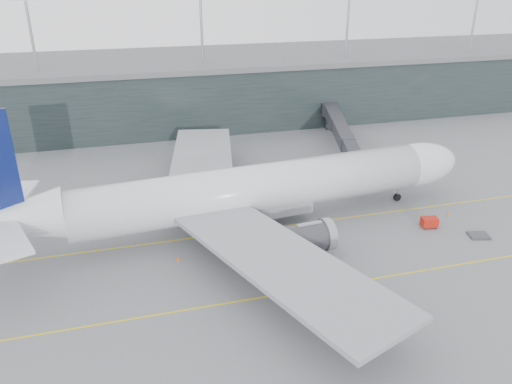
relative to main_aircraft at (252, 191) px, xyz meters
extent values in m
plane|color=slate|center=(-2.99, 2.78, -5.78)|extent=(320.00, 320.00, 0.00)
cube|color=yellow|center=(-2.99, -1.22, -5.77)|extent=(160.00, 0.25, 0.02)
cube|color=yellow|center=(-2.99, -17.22, -5.77)|extent=(160.00, 0.25, 0.02)
cube|color=yellow|center=(2.01, 22.78, -5.77)|extent=(0.25, 60.00, 0.02)
cube|color=#1C2726|center=(-2.99, 60.78, 1.22)|extent=(240.00, 35.00, 14.00)
cube|color=#595B5E|center=(-2.99, 60.78, 8.82)|extent=(240.00, 36.00, 1.20)
cylinder|color=#9E9EA3|center=(-32.99, 50.78, 16.22)|extent=(0.60, 0.60, 14.00)
cylinder|color=#9E9EA3|center=(2.01, 50.78, 16.22)|extent=(0.60, 0.60, 14.00)
cylinder|color=#9E9EA3|center=(37.01, 50.78, 16.22)|extent=(0.60, 0.60, 14.00)
cylinder|color=#9E9EA3|center=(72.01, 50.78, 16.22)|extent=(0.60, 0.60, 14.00)
cylinder|color=silver|center=(0.52, 0.05, 0.19)|extent=(52.23, 11.58, 6.98)
ellipsoid|color=silver|center=(28.00, 2.51, 0.19)|extent=(15.23, 8.27, 6.98)
cone|color=silver|center=(-31.45, -2.82, 0.97)|extent=(12.94, 7.78, 6.70)
cube|color=gray|center=(-0.60, -0.05, -2.52)|extent=(18.45, 7.22, 2.25)
cube|color=black|center=(32.27, 2.89, 1.31)|extent=(2.77, 3.59, 0.90)
cube|color=gray|center=(-1.29, -17.64, -0.94)|extent=(21.23, 34.12, 0.62)
cylinder|color=#3B3A3F|center=(3.72, -10.41, -2.86)|extent=(8.21, 4.63, 3.94)
cube|color=gray|center=(-4.41, 17.13, -0.94)|extent=(16.12, 33.99, 0.62)
cylinder|color=#3B3A3F|center=(1.81, 10.91, -2.86)|extent=(8.21, 4.63, 3.94)
cube|color=silver|center=(-33.13, 3.25, 1.54)|extent=(7.84, 11.05, 0.39)
cylinder|color=black|center=(25.20, 2.26, -5.16)|extent=(1.27, 0.56, 1.24)
cylinder|color=#9E9EA3|center=(25.20, 2.26, -4.32)|extent=(0.34, 0.34, 2.93)
cylinder|color=black|center=(-3.48, -5.74, -5.05)|extent=(1.51, 0.69, 1.46)
cylinder|color=black|center=(-4.45, 5.03, -5.05)|extent=(1.51, 0.69, 1.46)
cube|color=#2B2B30|center=(19.20, 3.32, -0.98)|extent=(3.89, 4.16, 2.69)
cube|color=#2B2B30|center=(21.34, 11.00, -0.98)|extent=(5.67, 12.67, 2.40)
cube|color=#2B2B30|center=(24.69, 23.03, -0.98)|extent=(5.90, 12.73, 2.50)
cube|color=#2B2B30|center=(28.04, 35.05, -0.98)|extent=(6.13, 12.80, 2.59)
cylinder|color=#9E9EA3|center=(21.52, 11.65, -3.96)|extent=(0.48, 0.48, 3.65)
cube|color=#3B3A3F|center=(21.52, 11.65, -5.45)|extent=(2.24, 1.90, 0.67)
cylinder|color=#2B2B30|center=(19.20, 43.28, -0.98)|extent=(3.84, 3.84, 2.88)
cylinder|color=#2B2B30|center=(19.20, 43.28, -4.06)|extent=(1.73, 1.73, 3.46)
cube|color=#B11A0C|center=(24.99, -7.24, -4.90)|extent=(2.50, 1.80, 1.36)
cylinder|color=black|center=(24.09, -7.62, -5.58)|extent=(0.44, 0.22, 0.42)
cylinder|color=black|center=(25.74, -7.89, -5.58)|extent=(0.44, 0.22, 0.42)
cylinder|color=black|center=(24.25, -6.59, -5.58)|extent=(0.44, 0.22, 0.42)
cylinder|color=black|center=(25.90, -6.86, -5.58)|extent=(0.44, 0.22, 0.42)
cube|color=#37383C|center=(30.31, -11.56, -5.62)|extent=(3.17, 2.77, 0.27)
cube|color=#3B3A3F|center=(-9.52, 13.53, -5.63)|extent=(2.26, 1.95, 0.20)
cube|color=#ACAFB8|center=(-9.52, 13.53, -4.73)|extent=(1.85, 1.77, 1.50)
cube|color=navy|center=(-9.52, 13.53, -3.96)|extent=(1.91, 1.83, 0.08)
cube|color=#3B3A3F|center=(-6.35, 14.99, -5.62)|extent=(2.46, 2.14, 0.21)
cube|color=#B5B9C2|center=(-6.35, 14.99, -4.66)|extent=(2.02, 1.94, 1.61)
cube|color=navy|center=(-6.35, 14.99, -3.83)|extent=(2.09, 2.01, 0.09)
cube|color=#3B3A3F|center=(-4.55, 13.02, -5.63)|extent=(2.46, 2.19, 0.21)
cube|color=#A9ADB5|center=(-4.55, 13.02, -4.70)|extent=(2.04, 1.97, 1.55)
cube|color=navy|center=(-4.55, 13.02, -3.90)|extent=(2.10, 2.03, 0.08)
cone|color=#EE570D|center=(30.05, -4.66, -5.47)|extent=(0.39, 0.39, 0.62)
cone|color=orange|center=(4.02, -17.14, -5.40)|extent=(0.48, 0.48, 0.77)
cone|color=#CF6B0B|center=(6.91, 12.82, -5.42)|extent=(0.45, 0.45, 0.72)
cone|color=#DA600C|center=(-11.89, -6.60, -5.41)|extent=(0.47, 0.47, 0.74)
camera|label=1|loc=(-16.77, -63.11, 29.29)|focal=35.00mm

